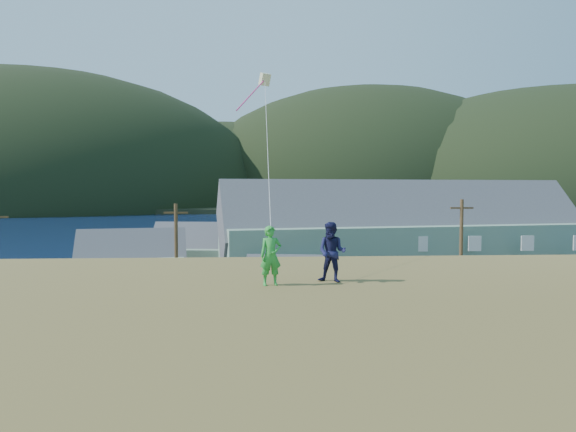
% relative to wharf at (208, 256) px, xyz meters
% --- Properties ---
extents(ground, '(900.00, 900.00, 0.00)m').
position_rel_wharf_xyz_m(ground, '(6.00, -40.00, -0.45)').
color(ground, '#0A1638').
rests_on(ground, ground).
extents(grass_strip, '(110.00, 8.00, 0.10)m').
position_rel_wharf_xyz_m(grass_strip, '(6.00, -42.00, -0.40)').
color(grass_strip, '#4C3D19').
rests_on(grass_strip, ground).
extents(waterfront_lot, '(72.00, 36.00, 0.12)m').
position_rel_wharf_xyz_m(waterfront_lot, '(6.00, -23.00, -0.39)').
color(waterfront_lot, '#28282B').
rests_on(waterfront_lot, ground).
extents(wharf, '(26.00, 14.00, 0.90)m').
position_rel_wharf_xyz_m(wharf, '(0.00, 0.00, 0.00)').
color(wharf, gray).
rests_on(wharf, ground).
extents(far_shore, '(900.00, 320.00, 2.00)m').
position_rel_wharf_xyz_m(far_shore, '(6.00, 290.00, 0.55)').
color(far_shore, black).
rests_on(far_shore, ground).
extents(far_hills, '(760.00, 265.00, 143.00)m').
position_rel_wharf_xyz_m(far_hills, '(41.59, 239.38, 1.55)').
color(far_hills, black).
rests_on(far_hills, ground).
extents(lodge, '(38.54, 16.39, 13.13)m').
position_rel_wharf_xyz_m(lodge, '(22.08, -21.79, 4.59)').
color(lodge, slate).
rests_on(lodge, waterfront_lot).
extents(shed_palegreen_near, '(11.05, 8.02, 7.36)m').
position_rel_wharf_xyz_m(shed_palegreen_near, '(-4.85, -23.65, 2.32)').
color(shed_palegreen_near, gray).
rests_on(shed_palegreen_near, waterfront_lot).
extents(shed_white, '(7.34, 5.39, 5.38)m').
position_rel_wharf_xyz_m(shed_white, '(9.50, -31.41, 1.64)').
color(shed_white, silver).
rests_on(shed_white, waterfront_lot).
extents(shed_palegreen_far, '(11.96, 7.76, 7.58)m').
position_rel_wharf_xyz_m(shed_palegreen_far, '(1.13, -16.27, 2.44)').
color(shed_palegreen_far, slate).
rests_on(shed_palegreen_far, waterfront_lot).
extents(utility_poles, '(31.36, 0.24, 9.10)m').
position_rel_wharf_xyz_m(utility_poles, '(4.63, -38.50, 4.09)').
color(utility_poles, '#47331E').
rests_on(utility_poles, waterfront_lot).
extents(parked_cars, '(26.93, 12.11, 1.45)m').
position_rel_wharf_xyz_m(parked_cars, '(-1.00, -18.74, 0.37)').
color(parked_cars, black).
rests_on(parked_cars, waterfront_lot).
extents(kite_flyer_green, '(0.68, 0.52, 1.68)m').
position_rel_wharf_xyz_m(kite_flyer_green, '(7.55, -58.58, 7.59)').
color(kite_flyer_green, green).
rests_on(kite_flyer_green, hillside).
extents(kite_flyer_navy, '(1.05, 0.95, 1.76)m').
position_rel_wharf_xyz_m(kite_flyer_navy, '(9.35, -58.18, 7.63)').
color(kite_flyer_navy, '#16183E').
rests_on(kite_flyer_navy, hillside).
extents(kite_rig, '(0.93, 5.03, 11.22)m').
position_rel_wharf_xyz_m(kite_rig, '(7.42, -49.51, 14.24)').
color(kite_rig, beige).
rests_on(kite_rig, ground).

